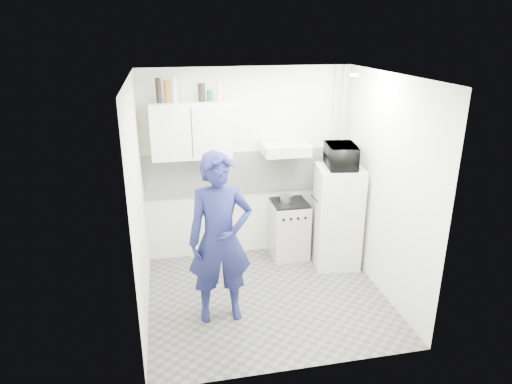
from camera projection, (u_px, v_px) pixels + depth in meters
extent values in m
plane|color=#5B5B59|center=(267.00, 297.00, 5.49)|extent=(2.80, 2.80, 0.00)
plane|color=white|center=(270.00, 76.00, 4.60)|extent=(2.80, 2.80, 0.00)
plane|color=silver|center=(247.00, 165.00, 6.20)|extent=(2.80, 0.00, 2.80)
plane|color=silver|center=(139.00, 206.00, 4.78)|extent=(0.00, 2.60, 2.60)
plane|color=silver|center=(385.00, 188.00, 5.31)|extent=(0.00, 2.60, 2.60)
imported|color=#181D50|center=(220.00, 239.00, 4.83)|extent=(0.69, 0.46, 1.90)
cube|color=#B7B5AE|center=(289.00, 230.00, 6.38)|extent=(0.49, 0.49, 0.78)
cube|color=white|center=(337.00, 217.00, 6.06)|extent=(0.65, 0.65, 1.38)
cube|color=black|center=(290.00, 203.00, 6.24)|extent=(0.47, 0.47, 0.03)
cylinder|color=silver|center=(286.00, 199.00, 6.22)|extent=(0.16, 0.16, 0.09)
imported|color=black|center=(341.00, 156.00, 5.78)|extent=(0.58, 0.44, 0.29)
cylinder|color=black|center=(159.00, 90.00, 5.46)|extent=(0.07, 0.07, 0.29)
cylinder|color=brown|center=(167.00, 92.00, 5.49)|extent=(0.07, 0.07, 0.26)
cylinder|color=#B2B7BC|center=(174.00, 90.00, 5.50)|extent=(0.07, 0.07, 0.31)
cylinder|color=black|center=(202.00, 92.00, 5.57)|extent=(0.09, 0.09, 0.22)
cylinder|color=#144C1E|center=(210.00, 96.00, 5.61)|extent=(0.07, 0.07, 0.14)
cylinder|color=#B2B7BC|center=(220.00, 91.00, 5.61)|extent=(0.06, 0.06, 0.24)
cube|color=white|center=(191.00, 130.00, 5.70)|extent=(1.00, 0.35, 0.70)
cube|color=#B7B5AE|center=(285.00, 148.00, 5.96)|extent=(0.60, 0.50, 0.14)
cube|color=white|center=(248.00, 172.00, 6.22)|extent=(2.74, 0.03, 0.60)
cylinder|color=#B7B5AE|center=(340.00, 161.00, 6.37)|extent=(0.05, 0.05, 2.60)
cylinder|color=#B7B5AE|center=(332.00, 161.00, 6.35)|extent=(0.04, 0.04, 2.60)
cylinder|color=white|center=(354.00, 75.00, 4.99)|extent=(0.10, 0.10, 0.02)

